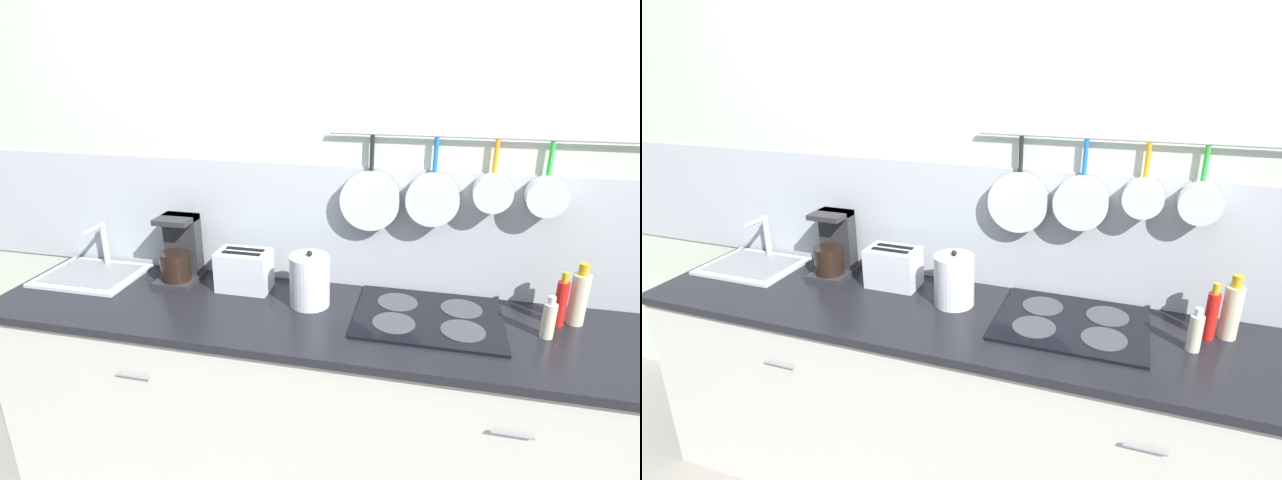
# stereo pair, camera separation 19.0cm
# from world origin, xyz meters

# --- Properties ---
(wall_back) EXTENTS (7.20, 0.15, 2.60)m
(wall_back) POSITION_xyz_m (0.00, 0.35, 1.28)
(wall_back) COLOR #B2BCA8
(wall_back) RESTS_ON ground_plane
(cabinet_base) EXTENTS (2.82, 0.60, 0.89)m
(cabinet_base) POSITION_xyz_m (0.00, -0.00, 0.45)
(cabinet_base) COLOR #B7B2A8
(cabinet_base) RESTS_ON ground_plane
(countertop) EXTENTS (2.86, 0.62, 0.03)m
(countertop) POSITION_xyz_m (0.00, 0.00, 0.91)
(countertop) COLOR black
(countertop) RESTS_ON cabinet_base
(sink_basin) EXTENTS (0.45, 0.35, 0.23)m
(sink_basin) POSITION_xyz_m (-1.17, 0.13, 0.94)
(sink_basin) COLOR #B7BABF
(sink_basin) RESTS_ON countertop
(coffee_maker) EXTENTS (0.18, 0.20, 0.31)m
(coffee_maker) POSITION_xyz_m (-0.73, 0.19, 1.05)
(coffee_maker) COLOR #262628
(coffee_maker) RESTS_ON countertop
(toaster) EXTENTS (0.25, 0.15, 0.18)m
(toaster) POSITION_xyz_m (-0.41, 0.16, 1.02)
(toaster) COLOR #B7BABF
(toaster) RESTS_ON countertop
(kettle) EXTENTS (0.17, 0.17, 0.24)m
(kettle) POSITION_xyz_m (-0.09, 0.09, 1.03)
(kettle) COLOR #B7BABF
(kettle) RESTS_ON countertop
(cooktop) EXTENTS (0.58, 0.45, 0.01)m
(cooktop) POSITION_xyz_m (0.41, 0.07, 0.93)
(cooktop) COLOR black
(cooktop) RESTS_ON countertop
(bottle_vinegar) EXTENTS (0.05, 0.05, 0.17)m
(bottle_vinegar) POSITION_xyz_m (0.84, 0.03, 1.00)
(bottle_vinegar) COLOR #BFB799
(bottle_vinegar) RESTS_ON countertop
(bottle_olive_oil) EXTENTS (0.04, 0.04, 0.22)m
(bottle_olive_oil) POSITION_xyz_m (0.90, 0.14, 1.02)
(bottle_olive_oil) COLOR red
(bottle_olive_oil) RESTS_ON countertop
(bottle_hot_sauce) EXTENTS (0.07, 0.07, 0.25)m
(bottle_hot_sauce) POSITION_xyz_m (0.97, 0.17, 1.04)
(bottle_hot_sauce) COLOR #BFB799
(bottle_hot_sauce) RESTS_ON countertop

